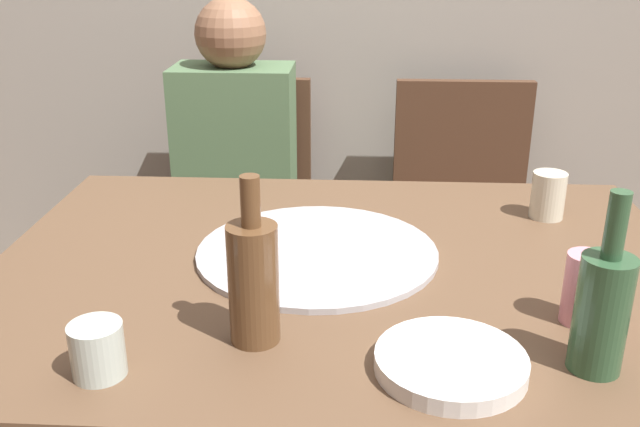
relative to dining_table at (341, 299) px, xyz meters
name	(u,v)px	position (x,y,z in m)	size (l,w,h in m)	color
dining_table	(341,299)	(0.00, 0.00, 0.00)	(1.38, 1.01, 0.74)	brown
pizza_tray	(317,252)	(-0.05, 0.04, 0.08)	(0.48, 0.48, 0.01)	#ADADB2
wine_bottle	(253,280)	(-0.13, -0.28, 0.18)	(0.08, 0.08, 0.27)	brown
beer_bottle	(602,308)	(0.38, -0.33, 0.18)	(0.08, 0.08, 0.28)	#2D5133
tumbler_far	(548,195)	(0.46, 0.27, 0.13)	(0.08, 0.08, 0.11)	beige
wine_glass	(97,350)	(-0.34, -0.39, 0.12)	(0.08, 0.08, 0.08)	#B7C6BC
soda_can	(584,289)	(0.40, -0.19, 0.14)	(0.07, 0.07, 0.12)	pink
plate_stack	(451,363)	(0.17, -0.35, 0.09)	(0.23, 0.23, 0.03)	white
chair_left	(242,203)	(-0.35, 0.90, -0.15)	(0.44, 0.44, 0.90)	#472D1E
chair_right	(462,207)	(0.37, 0.90, -0.15)	(0.44, 0.44, 0.90)	#472D1E
guest_in_sweater	(232,181)	(-0.35, 0.75, -0.02)	(0.36, 0.56, 1.17)	#4C6B47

